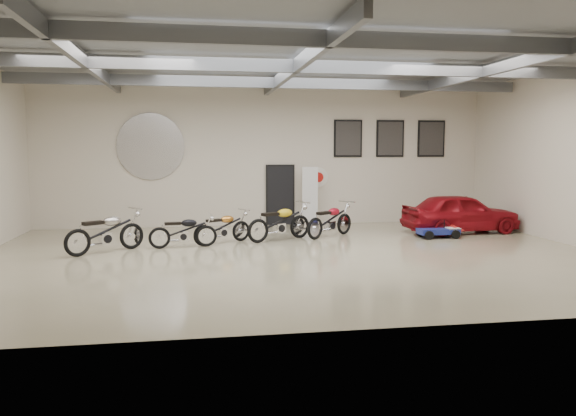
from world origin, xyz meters
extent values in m
cube|color=tan|center=(0.00, 0.00, 0.00)|extent=(16.00, 12.00, 0.01)
cube|color=gray|center=(0.00, 0.00, 5.00)|extent=(16.00, 12.00, 0.01)
cube|color=beige|center=(0.00, 6.00, 2.50)|extent=(16.00, 0.02, 5.00)
cube|color=black|center=(0.50, 5.95, 1.05)|extent=(0.92, 0.08, 2.10)
imported|color=maroon|center=(6.00, 3.04, 0.64)|extent=(1.79, 3.88, 1.29)
camera|label=1|loc=(-2.51, -13.93, 2.71)|focal=35.00mm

